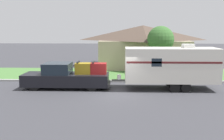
% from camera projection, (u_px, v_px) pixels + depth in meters
% --- Properties ---
extents(ground_plane, '(120.00, 120.00, 0.00)m').
position_uv_depth(ground_plane, '(119.00, 93.00, 17.28)').
color(ground_plane, '#38383D').
extents(curb_strip, '(80.00, 0.30, 0.14)m').
position_uv_depth(curb_strip, '(119.00, 81.00, 20.97)').
color(curb_strip, '#999993').
rests_on(curb_strip, ground_plane).
extents(lawn_strip, '(80.00, 7.00, 0.03)m').
position_uv_depth(lawn_strip, '(119.00, 74.00, 24.58)').
color(lawn_strip, '#477538').
rests_on(lawn_strip, ground_plane).
extents(house_across_street, '(10.68, 8.21, 4.82)m').
position_uv_depth(house_across_street, '(143.00, 45.00, 29.53)').
color(house_across_street, tan).
rests_on(house_across_street, ground_plane).
extents(pickup_truck, '(6.44, 2.06, 2.03)m').
position_uv_depth(pickup_truck, '(67.00, 77.00, 18.62)').
color(pickup_truck, black).
rests_on(pickup_truck, ground_plane).
extents(travel_trailer, '(7.64, 2.31, 3.32)m').
position_uv_depth(travel_trailer, '(171.00, 65.00, 18.20)').
color(travel_trailer, black).
rests_on(travel_trailer, ground_plane).
extents(mailbox, '(0.48, 0.20, 1.32)m').
position_uv_depth(mailbox, '(68.00, 68.00, 22.01)').
color(mailbox, brown).
rests_on(mailbox, ground_plane).
extents(tree_in_yard, '(2.58, 2.58, 4.70)m').
position_uv_depth(tree_in_yard, '(161.00, 40.00, 23.97)').
color(tree_in_yard, brown).
rests_on(tree_in_yard, ground_plane).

